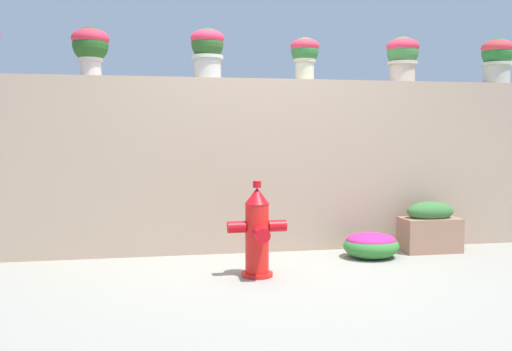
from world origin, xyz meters
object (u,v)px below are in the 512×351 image
at_px(fire_hydrant, 257,234).
at_px(potted_plant_4, 403,55).
at_px(planter_box, 430,228).
at_px(potted_plant_5, 497,57).
at_px(potted_plant_1, 90,45).
at_px(potted_plant_3, 305,53).
at_px(flower_bush_left, 371,244).
at_px(potted_plant_2, 207,48).

bearing_deg(fire_hydrant, potted_plant_4, 32.50).
relative_size(potted_plant_4, planter_box, 0.84).
bearing_deg(potted_plant_5, potted_plant_4, 176.26).
xyz_separation_m(potted_plant_1, fire_hydrant, (1.29, -1.04, -1.52)).
bearing_deg(planter_box, potted_plant_1, 171.68).
bearing_deg(potted_plant_3, fire_hydrant, -122.06).
xyz_separation_m(potted_plant_3, fire_hydrant, (-0.65, -1.04, -1.50)).
distance_m(potted_plant_5, flower_bush_left, 2.35).
height_order(potted_plant_4, fire_hydrant, potted_plant_4).
xyz_separation_m(potted_plant_4, fire_hydrant, (-1.63, -1.04, -1.51)).
bearing_deg(potted_plant_5, potted_plant_1, 179.01).
xyz_separation_m(potted_plant_2, potted_plant_5, (2.87, -0.04, -0.01)).
distance_m(potted_plant_2, flower_bush_left, 2.27).
height_order(fire_hydrant, flower_bush_left, fire_hydrant).
bearing_deg(potted_plant_2, potted_plant_1, 178.45).
relative_size(potted_plant_3, potted_plant_5, 0.91).
height_order(potted_plant_2, potted_plant_3, potted_plant_2).
relative_size(fire_hydrant, planter_box, 1.38).
xyz_separation_m(potted_plant_3, potted_plant_5, (1.96, -0.06, 0.01)).
distance_m(potted_plant_5, planter_box, 1.88).
bearing_deg(flower_bush_left, potted_plant_3, 127.77).
height_order(potted_plant_1, planter_box, potted_plant_1).
relative_size(potted_plant_2, planter_box, 0.87).
height_order(potted_plant_4, potted_plant_5, potted_plant_5).
distance_m(potted_plant_1, potted_plant_5, 3.89).
bearing_deg(potted_plant_3, planter_box, -22.03).
height_order(potted_plant_2, planter_box, potted_plant_2).
height_order(potted_plant_1, fire_hydrant, potted_plant_1).
xyz_separation_m(potted_plant_2, flower_bush_left, (1.36, -0.56, -1.73)).
xyz_separation_m(potted_plant_4, potted_plant_5, (0.97, -0.06, 0.00)).
bearing_deg(planter_box, potted_plant_2, 168.28).
bearing_deg(potted_plant_2, potted_plant_5, -0.79).
bearing_deg(potted_plant_4, flower_bush_left, -132.63).
height_order(potted_plant_3, planter_box, potted_plant_3).
bearing_deg(potted_plant_5, potted_plant_3, 178.18).
bearing_deg(flower_bush_left, potted_plant_4, 47.37).
height_order(potted_plant_5, planter_box, potted_plant_5).
height_order(potted_plant_2, flower_bush_left, potted_plant_2).
bearing_deg(flower_bush_left, potted_plant_5, 18.91).
xyz_separation_m(potted_plant_2, planter_box, (1.99, -0.41, -1.63)).
xyz_separation_m(potted_plant_1, flower_bush_left, (2.39, -0.58, -1.73)).
distance_m(fire_hydrant, planter_box, 1.83).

